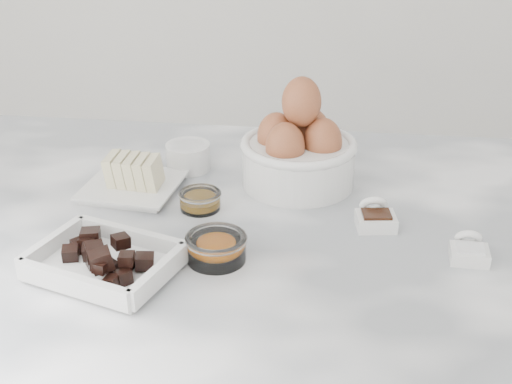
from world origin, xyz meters
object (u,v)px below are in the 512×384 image
(butter_plate, at_px, (131,179))
(sugar_ramekin, at_px, (188,156))
(egg_bowl, at_px, (299,150))
(honey_bowl, at_px, (200,200))
(chocolate_dish, at_px, (104,259))
(salt_spoon, at_px, (469,250))
(zest_bowl, at_px, (216,247))
(vanilla_spoon, at_px, (375,217))

(butter_plate, bearing_deg, sugar_ramekin, 52.66)
(butter_plate, distance_m, egg_bowl, 0.28)
(butter_plate, bearing_deg, honey_bowl, -20.31)
(chocolate_dish, height_order, egg_bowl, egg_bowl)
(sugar_ramekin, bearing_deg, salt_spoon, -28.55)
(zest_bowl, bearing_deg, salt_spoon, 7.81)
(sugar_ramekin, relative_size, zest_bowl, 0.89)
(vanilla_spoon, bearing_deg, salt_spoon, -31.83)
(honey_bowl, xyz_separation_m, zest_bowl, (0.05, -0.15, 0.01))
(vanilla_spoon, xyz_separation_m, salt_spoon, (0.13, -0.08, -0.00))
(butter_plate, height_order, vanilla_spoon, butter_plate)
(salt_spoon, bearing_deg, chocolate_dish, -168.56)
(butter_plate, relative_size, zest_bowl, 1.88)
(honey_bowl, bearing_deg, egg_bowl, 37.08)
(honey_bowl, bearing_deg, zest_bowl, -70.42)
(egg_bowl, bearing_deg, honey_bowl, -142.92)
(zest_bowl, bearing_deg, butter_plate, 132.57)
(chocolate_dish, relative_size, salt_spoon, 3.42)
(egg_bowl, bearing_deg, chocolate_dish, -127.49)
(sugar_ramekin, height_order, salt_spoon, sugar_ramekin)
(egg_bowl, distance_m, zest_bowl, 0.27)
(butter_plate, relative_size, sugar_ramekin, 2.11)
(vanilla_spoon, bearing_deg, zest_bowl, -150.07)
(chocolate_dish, distance_m, vanilla_spoon, 0.40)
(egg_bowl, xyz_separation_m, zest_bowl, (-0.09, -0.25, -0.04))
(sugar_ramekin, distance_m, salt_spoon, 0.51)
(butter_plate, xyz_separation_m, honey_bowl, (0.12, -0.05, -0.01))
(butter_plate, distance_m, sugar_ramekin, 0.12)
(butter_plate, xyz_separation_m, sugar_ramekin, (0.07, 0.10, 0.00))
(chocolate_dish, relative_size, egg_bowl, 1.13)
(butter_plate, relative_size, egg_bowl, 0.84)
(vanilla_spoon, bearing_deg, sugar_ramekin, 152.81)
(butter_plate, bearing_deg, chocolate_dish, -82.02)
(salt_spoon, bearing_deg, zest_bowl, -172.19)
(salt_spoon, bearing_deg, vanilla_spoon, 148.17)
(butter_plate, relative_size, salt_spoon, 2.54)
(sugar_ramekin, distance_m, zest_bowl, 0.31)
(chocolate_dish, bearing_deg, vanilla_spoon, 26.14)
(zest_bowl, xyz_separation_m, salt_spoon, (0.34, 0.05, -0.01))
(chocolate_dish, bearing_deg, honey_bowl, 65.37)
(egg_bowl, height_order, honey_bowl, egg_bowl)
(honey_bowl, height_order, salt_spoon, salt_spoon)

